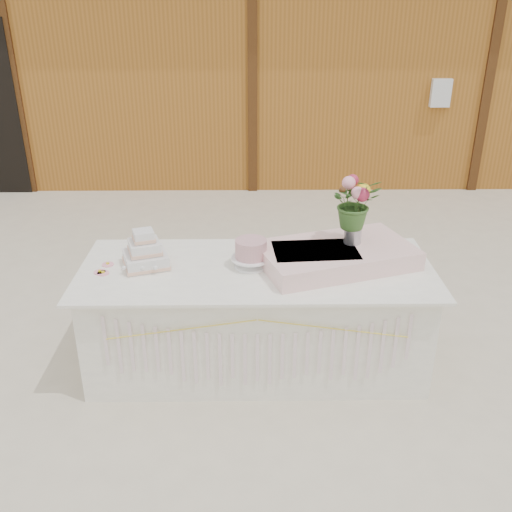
{
  "coord_description": "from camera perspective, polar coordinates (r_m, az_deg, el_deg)",
  "views": [
    {
      "loc": [
        -0.05,
        -3.47,
        2.47
      ],
      "look_at": [
        0.0,
        0.3,
        0.72
      ],
      "focal_mm": 40.0,
      "sensor_mm": 36.0,
      "label": 1
    }
  ],
  "objects": [
    {
      "name": "wedding_cake",
      "position": [
        3.93,
        -11.02,
        0.19
      ],
      "size": [
        0.37,
        0.37,
        0.26
      ],
      "rotation": [
        0.0,
        0.0,
        0.33
      ],
      "color": "silver",
      "rests_on": "cake_table"
    },
    {
      "name": "ground",
      "position": [
        4.25,
        0.05,
        -10.55
      ],
      "size": [
        80.0,
        80.0,
        0.0
      ],
      "primitive_type": "plane",
      "color": "beige",
      "rests_on": "ground"
    },
    {
      "name": "cake_table",
      "position": [
        4.04,
        0.05,
        -6.12
      ],
      "size": [
        2.4,
        1.0,
        0.77
      ],
      "color": "white",
      "rests_on": "ground"
    },
    {
      "name": "flower_vase",
      "position": [
        3.95,
        9.66,
        2.39
      ],
      "size": [
        0.12,
        0.12,
        0.16
      ],
      "primitive_type": "cylinder",
      "color": "#ACABB0",
      "rests_on": "satin_runner"
    },
    {
      "name": "pink_cake_stand",
      "position": [
        3.83,
        -0.51,
        0.42
      ],
      "size": [
        0.27,
        0.27,
        0.2
      ],
      "color": "white",
      "rests_on": "cake_table"
    },
    {
      "name": "satin_runner",
      "position": [
        3.93,
        8.02,
        0.08
      ],
      "size": [
        1.16,
        0.88,
        0.13
      ],
      "primitive_type": "cube",
      "rotation": [
        0.0,
        0.0,
        0.32
      ],
      "color": "beige",
      "rests_on": "cake_table"
    },
    {
      "name": "bouquet",
      "position": [
        3.86,
        9.94,
        5.98
      ],
      "size": [
        0.35,
        0.31,
        0.36
      ],
      "primitive_type": "imported",
      "rotation": [
        0.0,
        0.0,
        0.1
      ],
      "color": "#376227",
      "rests_on": "flower_vase"
    },
    {
      "name": "barn",
      "position": [
        9.49,
        -0.51,
        20.11
      ],
      "size": [
        12.6,
        4.6,
        3.3
      ],
      "color": "#9A5D20",
      "rests_on": "ground"
    },
    {
      "name": "loose_flowers",
      "position": [
        4.06,
        -15.0,
        -0.57
      ],
      "size": [
        0.22,
        0.41,
        0.02
      ],
      "primitive_type": null,
      "rotation": [
        0.0,
        0.0,
        0.18
      ],
      "color": "pink",
      "rests_on": "cake_table"
    }
  ]
}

